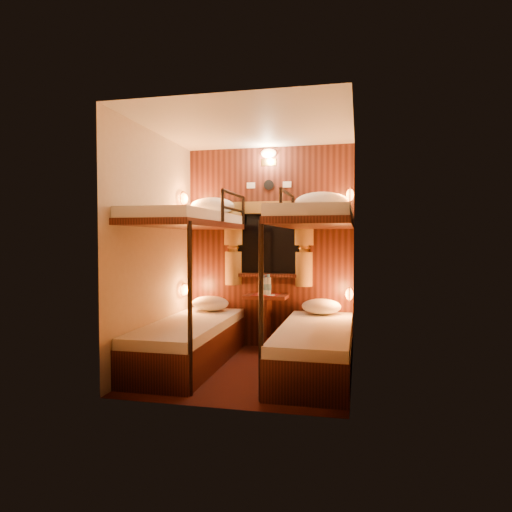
% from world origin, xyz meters
% --- Properties ---
extents(floor, '(2.10, 2.10, 0.00)m').
position_xyz_m(floor, '(0.00, 0.00, 0.00)').
color(floor, '#330F0E').
rests_on(floor, ground).
extents(ceiling, '(2.10, 2.10, 0.00)m').
position_xyz_m(ceiling, '(0.00, 0.00, 2.40)').
color(ceiling, silver).
rests_on(ceiling, wall_back).
extents(wall_back, '(2.40, 0.00, 2.40)m').
position_xyz_m(wall_back, '(0.00, 1.05, 1.20)').
color(wall_back, '#C6B293').
rests_on(wall_back, floor).
extents(wall_front, '(2.40, 0.00, 2.40)m').
position_xyz_m(wall_front, '(0.00, -1.05, 1.20)').
color(wall_front, '#C6B293').
rests_on(wall_front, floor).
extents(wall_left, '(0.00, 2.40, 2.40)m').
position_xyz_m(wall_left, '(-1.00, 0.00, 1.20)').
color(wall_left, '#C6B293').
rests_on(wall_left, floor).
extents(wall_right, '(0.00, 2.40, 2.40)m').
position_xyz_m(wall_right, '(1.00, 0.00, 1.20)').
color(wall_right, '#C6B293').
rests_on(wall_right, floor).
extents(back_panel, '(2.00, 0.03, 2.40)m').
position_xyz_m(back_panel, '(0.00, 1.04, 1.20)').
color(back_panel, black).
rests_on(back_panel, floor).
extents(bunk_left, '(0.72, 1.90, 1.82)m').
position_xyz_m(bunk_left, '(-0.65, 0.07, 0.56)').
color(bunk_left, black).
rests_on(bunk_left, floor).
extents(bunk_right, '(0.72, 1.90, 1.82)m').
position_xyz_m(bunk_right, '(0.65, 0.07, 0.56)').
color(bunk_right, black).
rests_on(bunk_right, floor).
extents(window, '(1.00, 0.12, 0.79)m').
position_xyz_m(window, '(0.00, 1.00, 1.18)').
color(window, black).
rests_on(window, back_panel).
extents(curtains, '(1.10, 0.22, 1.00)m').
position_xyz_m(curtains, '(0.00, 0.97, 1.26)').
color(curtains, olive).
rests_on(curtains, back_panel).
extents(back_fixtures, '(0.54, 0.09, 0.48)m').
position_xyz_m(back_fixtures, '(0.00, 1.00, 2.25)').
color(back_fixtures, black).
rests_on(back_fixtures, back_panel).
extents(reading_lamps, '(2.00, 0.20, 1.25)m').
position_xyz_m(reading_lamps, '(-0.00, 0.70, 1.24)').
color(reading_lamps, orange).
rests_on(reading_lamps, wall_left).
extents(table, '(0.50, 0.34, 0.66)m').
position_xyz_m(table, '(0.00, 0.85, 0.41)').
color(table, '#501C12').
rests_on(table, floor).
extents(bottle_left, '(0.07, 0.07, 0.23)m').
position_xyz_m(bottle_left, '(-0.03, 0.86, 0.75)').
color(bottle_left, '#99BFE5').
rests_on(bottle_left, table).
extents(bottle_right, '(0.07, 0.07, 0.24)m').
position_xyz_m(bottle_right, '(0.03, 0.83, 0.75)').
color(bottle_right, '#99BFE5').
rests_on(bottle_right, table).
extents(sachet_a, '(0.10, 0.09, 0.01)m').
position_xyz_m(sachet_a, '(0.08, 0.76, 0.65)').
color(sachet_a, silver).
rests_on(sachet_a, table).
extents(sachet_b, '(0.08, 0.07, 0.01)m').
position_xyz_m(sachet_b, '(0.07, 0.86, 0.65)').
color(sachet_b, silver).
rests_on(sachet_b, table).
extents(pillow_lower_left, '(0.44, 0.32, 0.17)m').
position_xyz_m(pillow_lower_left, '(-0.65, 0.74, 0.54)').
color(pillow_lower_left, silver).
rests_on(pillow_lower_left, bunk_left).
extents(pillow_lower_right, '(0.44, 0.32, 0.17)m').
position_xyz_m(pillow_lower_right, '(0.65, 0.78, 0.54)').
color(pillow_lower_right, silver).
rests_on(pillow_lower_right, bunk_right).
extents(pillow_upper_left, '(0.54, 0.38, 0.21)m').
position_xyz_m(pillow_upper_left, '(-0.65, 0.84, 1.69)').
color(pillow_upper_left, silver).
rests_on(pillow_upper_left, bunk_left).
extents(pillow_upper_right, '(0.60, 0.43, 0.23)m').
position_xyz_m(pillow_upper_right, '(0.65, 0.72, 1.71)').
color(pillow_upper_right, silver).
rests_on(pillow_upper_right, bunk_right).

